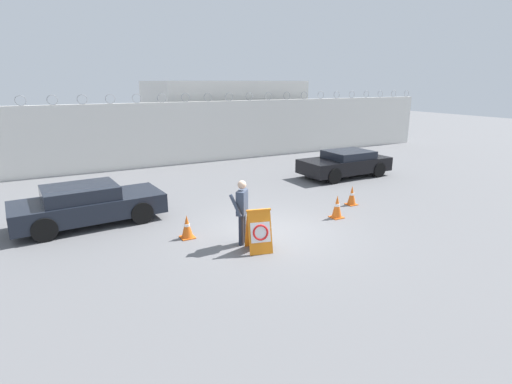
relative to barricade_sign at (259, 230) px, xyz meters
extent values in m
plane|color=slate|center=(0.92, 1.01, -0.57)|extent=(90.00, 90.00, 0.00)
cube|color=silver|center=(0.92, 12.16, 1.08)|extent=(36.00, 0.30, 3.29)
torus|color=gray|center=(-5.37, 12.16, 2.95)|extent=(0.47, 0.03, 0.47)
torus|color=gray|center=(-4.11, 12.16, 2.95)|extent=(0.47, 0.03, 0.47)
torus|color=gray|center=(-2.86, 12.16, 2.95)|extent=(0.47, 0.03, 0.47)
torus|color=gray|center=(-1.60, 12.16, 2.95)|extent=(0.47, 0.03, 0.47)
torus|color=gray|center=(-0.34, 12.16, 2.95)|extent=(0.47, 0.03, 0.47)
torus|color=gray|center=(0.92, 12.16, 2.95)|extent=(0.47, 0.03, 0.47)
torus|color=gray|center=(2.17, 12.16, 2.95)|extent=(0.47, 0.03, 0.47)
torus|color=gray|center=(3.43, 12.16, 2.95)|extent=(0.47, 0.03, 0.47)
torus|color=gray|center=(4.69, 12.16, 2.95)|extent=(0.47, 0.03, 0.47)
torus|color=gray|center=(5.94, 12.16, 2.95)|extent=(0.47, 0.03, 0.47)
torus|color=gray|center=(7.20, 12.16, 2.95)|extent=(0.47, 0.03, 0.47)
torus|color=gray|center=(8.46, 12.16, 2.95)|extent=(0.47, 0.03, 0.47)
torus|color=gray|center=(9.72, 12.16, 2.95)|extent=(0.47, 0.03, 0.47)
torus|color=gray|center=(10.97, 12.16, 2.95)|extent=(0.47, 0.03, 0.47)
torus|color=gray|center=(12.23, 12.16, 2.95)|extent=(0.47, 0.03, 0.47)
torus|color=gray|center=(13.49, 12.16, 2.95)|extent=(0.47, 0.03, 0.47)
torus|color=gray|center=(14.74, 12.16, 2.95)|extent=(0.47, 0.03, 0.47)
torus|color=gray|center=(16.00, 12.16, 2.95)|extent=(0.47, 0.03, 0.47)
torus|color=gray|center=(17.26, 12.16, 2.95)|extent=(0.47, 0.03, 0.47)
torus|color=gray|center=(18.52, 12.16, 2.95)|extent=(0.47, 0.03, 0.47)
cube|color=silver|center=(6.14, 16.68, 1.62)|extent=(9.18, 7.03, 4.37)
cube|color=orange|center=(-0.03, -0.11, -0.02)|extent=(0.68, 0.48, 1.10)
cube|color=orange|center=(0.05, 0.19, -0.02)|extent=(0.68, 0.48, 1.10)
cube|color=orange|center=(0.01, 0.04, 0.54)|extent=(0.65, 0.21, 0.05)
cube|color=white|center=(-0.03, -0.14, 0.00)|extent=(0.54, 0.28, 0.51)
torus|color=red|center=(-0.04, -0.16, 0.00)|extent=(0.44, 0.26, 0.42)
cylinder|color=#232838|center=(-0.12, 0.69, -0.14)|extent=(0.15, 0.15, 0.86)
cylinder|color=#232838|center=(-0.24, 0.55, -0.14)|extent=(0.15, 0.15, 0.86)
cube|color=#384256|center=(-0.18, 0.62, 0.62)|extent=(0.46, 0.48, 0.66)
sphere|color=#DBB293|center=(-0.18, 0.62, 1.11)|extent=(0.23, 0.23, 0.23)
cylinder|color=#384256|center=(0.00, 0.82, 0.64)|extent=(0.09, 0.09, 0.63)
cylinder|color=#384256|center=(-0.44, 0.49, 0.61)|extent=(0.32, 0.30, 0.61)
cube|color=orange|center=(3.51, 1.13, -0.55)|extent=(0.39, 0.39, 0.03)
cone|color=orange|center=(3.51, 1.13, -0.17)|extent=(0.33, 0.33, 0.73)
cylinder|color=white|center=(3.51, 1.13, -0.13)|extent=(0.16, 0.16, 0.10)
cube|color=orange|center=(-1.38, 1.74, -0.55)|extent=(0.39, 0.39, 0.03)
cone|color=orange|center=(-1.38, 1.74, -0.21)|extent=(0.33, 0.33, 0.65)
cylinder|color=white|center=(-1.38, 1.74, -0.18)|extent=(0.17, 0.17, 0.09)
cube|color=orange|center=(4.91, 2.01, -0.55)|extent=(0.36, 0.36, 0.03)
cone|color=orange|center=(4.91, 2.01, -0.20)|extent=(0.30, 0.30, 0.67)
cylinder|color=white|center=(4.91, 2.01, -0.17)|extent=(0.15, 0.15, 0.09)
cylinder|color=black|center=(-2.38, 5.30, -0.22)|extent=(0.71, 0.25, 0.70)
cylinder|color=black|center=(-2.24, 3.56, -0.22)|extent=(0.71, 0.25, 0.70)
cylinder|color=black|center=(-5.11, 5.09, -0.22)|extent=(0.71, 0.25, 0.70)
cylinder|color=black|center=(-4.97, 3.35, -0.22)|extent=(0.71, 0.25, 0.70)
cube|color=black|center=(-3.68, 4.33, -0.02)|extent=(4.54, 2.18, 0.60)
cube|color=black|center=(-3.90, 4.31, 0.48)|extent=(2.24, 1.82, 0.40)
cylinder|color=black|center=(6.31, 4.77, -0.22)|extent=(0.70, 0.21, 0.69)
cylinder|color=black|center=(6.28, 6.51, -0.22)|extent=(0.70, 0.21, 0.69)
cylinder|color=black|center=(8.97, 4.81, -0.22)|extent=(0.70, 0.21, 0.69)
cylinder|color=black|center=(8.94, 6.55, -0.22)|extent=(0.70, 0.21, 0.69)
cube|color=black|center=(7.62, 5.66, -0.01)|extent=(4.32, 1.92, 0.62)
cube|color=black|center=(7.84, 5.66, 0.47)|extent=(2.09, 1.70, 0.34)
camera|label=1|loc=(-4.66, -8.59, 3.74)|focal=28.00mm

